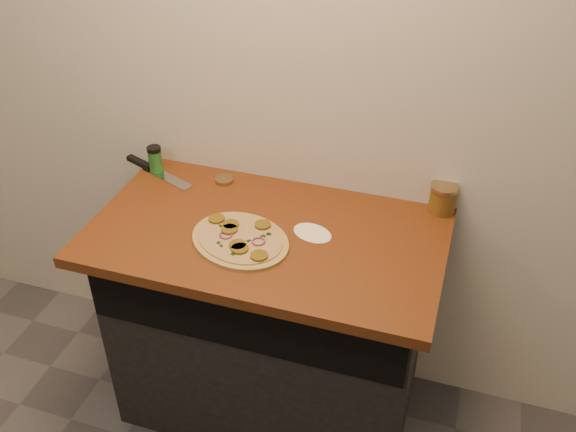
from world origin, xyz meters
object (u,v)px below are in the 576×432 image
(pizza, at_px, (240,239))
(salsa_jar, at_px, (443,198))
(spice_shaker, at_px, (155,159))
(chefs_knife, at_px, (152,169))

(pizza, height_order, salsa_jar, salsa_jar)
(spice_shaker, bearing_deg, chefs_knife, -177.09)
(salsa_jar, bearing_deg, chefs_knife, -176.49)
(pizza, bearing_deg, chefs_knife, 147.05)
(chefs_knife, xyz_separation_m, spice_shaker, (0.02, 0.00, 0.05))
(chefs_knife, bearing_deg, spice_shaker, 2.91)
(pizza, distance_m, spice_shaker, 0.57)
(salsa_jar, bearing_deg, pizza, -147.76)
(pizza, relative_size, spice_shaker, 4.26)
(chefs_knife, height_order, spice_shaker, spice_shaker)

